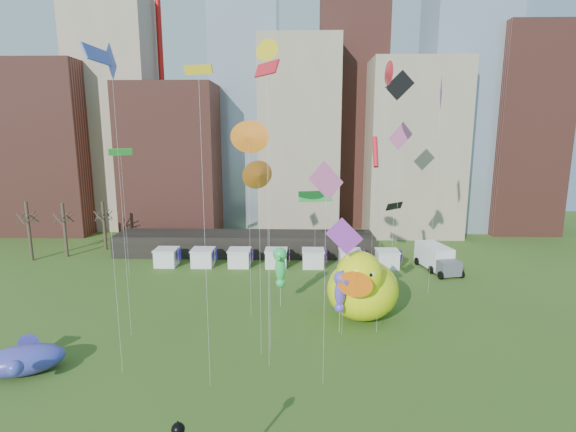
{
  "coord_description": "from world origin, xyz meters",
  "views": [
    {
      "loc": [
        4.06,
        -20.51,
        17.91
      ],
      "look_at": [
        3.27,
        10.13,
        12.0
      ],
      "focal_mm": 27.0,
      "sensor_mm": 36.0,
      "label": 1
    }
  ],
  "objects_px": {
    "small_duck": "(349,281)",
    "whale_inflatable": "(24,358)",
    "seahorse_green": "(280,264)",
    "seahorse_purple": "(340,288)",
    "big_duck": "(362,286)",
    "box_truck": "(436,258)"
  },
  "relations": [
    {
      "from": "big_duck",
      "to": "whale_inflatable",
      "type": "xyz_separation_m",
      "value": [
        -26.86,
        -10.31,
        -2.22
      ]
    },
    {
      "from": "seahorse_purple",
      "to": "whale_inflatable",
      "type": "xyz_separation_m",
      "value": [
        -24.46,
        -7.13,
        -3.13
      ]
    },
    {
      "from": "small_duck",
      "to": "seahorse_green",
      "type": "bearing_deg",
      "value": -164.75
    },
    {
      "from": "small_duck",
      "to": "box_truck",
      "type": "distance_m",
      "value": 15.57
    },
    {
      "from": "big_duck",
      "to": "whale_inflatable",
      "type": "height_order",
      "value": "big_duck"
    },
    {
      "from": "big_duck",
      "to": "seahorse_purple",
      "type": "relative_size",
      "value": 1.76
    },
    {
      "from": "big_duck",
      "to": "seahorse_green",
      "type": "relative_size",
      "value": 1.63
    },
    {
      "from": "seahorse_green",
      "to": "seahorse_purple",
      "type": "bearing_deg",
      "value": -37.67
    },
    {
      "from": "big_duck",
      "to": "box_truck",
      "type": "height_order",
      "value": "big_duck"
    },
    {
      "from": "big_duck",
      "to": "seahorse_purple",
      "type": "xyz_separation_m",
      "value": [
        -2.41,
        -3.18,
        0.92
      ]
    },
    {
      "from": "small_duck",
      "to": "box_truck",
      "type": "height_order",
      "value": "small_duck"
    },
    {
      "from": "small_duck",
      "to": "whale_inflatable",
      "type": "xyz_separation_m",
      "value": [
        -26.39,
        -16.88,
        -0.43
      ]
    },
    {
      "from": "small_duck",
      "to": "whale_inflatable",
      "type": "distance_m",
      "value": 31.33
    },
    {
      "from": "seahorse_green",
      "to": "seahorse_purple",
      "type": "xyz_separation_m",
      "value": [
        5.61,
        -6.09,
        -0.31
      ]
    },
    {
      "from": "seahorse_purple",
      "to": "whale_inflatable",
      "type": "bearing_deg",
      "value": 174.99
    },
    {
      "from": "box_truck",
      "to": "big_duck",
      "type": "bearing_deg",
      "value": -139.88
    },
    {
      "from": "seahorse_purple",
      "to": "big_duck",
      "type": "bearing_deg",
      "value": 31.59
    },
    {
      "from": "small_duck",
      "to": "seahorse_green",
      "type": "distance_m",
      "value": 8.91
    },
    {
      "from": "box_truck",
      "to": "seahorse_purple",
      "type": "bearing_deg",
      "value": -139.82
    },
    {
      "from": "seahorse_purple",
      "to": "box_truck",
      "type": "distance_m",
      "value": 24.0
    },
    {
      "from": "whale_inflatable",
      "to": "box_truck",
      "type": "height_order",
      "value": "box_truck"
    },
    {
      "from": "big_duck",
      "to": "whale_inflatable",
      "type": "relative_size",
      "value": 1.47
    }
  ]
}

